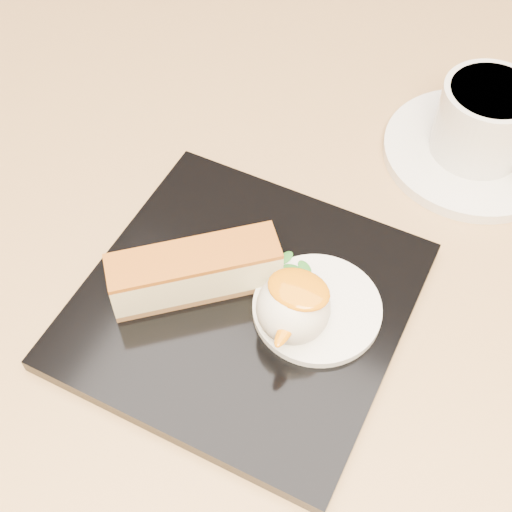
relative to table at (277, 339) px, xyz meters
The scene contains 9 objects.
table is the anchor object (origin of this frame).
dessert_plate 0.18m from the table, 87.55° to the right, with size 0.22×0.22×0.01m, color black.
cheesecake 0.20m from the table, 112.78° to the right, with size 0.11×0.10×0.04m.
cream_smear 0.19m from the table, 46.60° to the right, with size 0.09×0.09×0.01m, color white.
ice_cream_scoop 0.21m from the table, 60.50° to the right, with size 0.05×0.05×0.05m, color white.
mango_sauce 0.23m from the table, 58.70° to the right, with size 0.04×0.03×0.01m, color orange.
mint_sprig 0.18m from the table, 53.48° to the right, with size 0.03×0.02×0.00m.
saucer 0.24m from the table, 54.98° to the left, with size 0.15×0.15×0.01m, color white.
coffee_cup 0.27m from the table, 54.40° to the left, with size 0.10×0.08×0.06m.
Camera 1 is at (0.13, -0.31, 1.15)m, focal length 50.00 mm.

